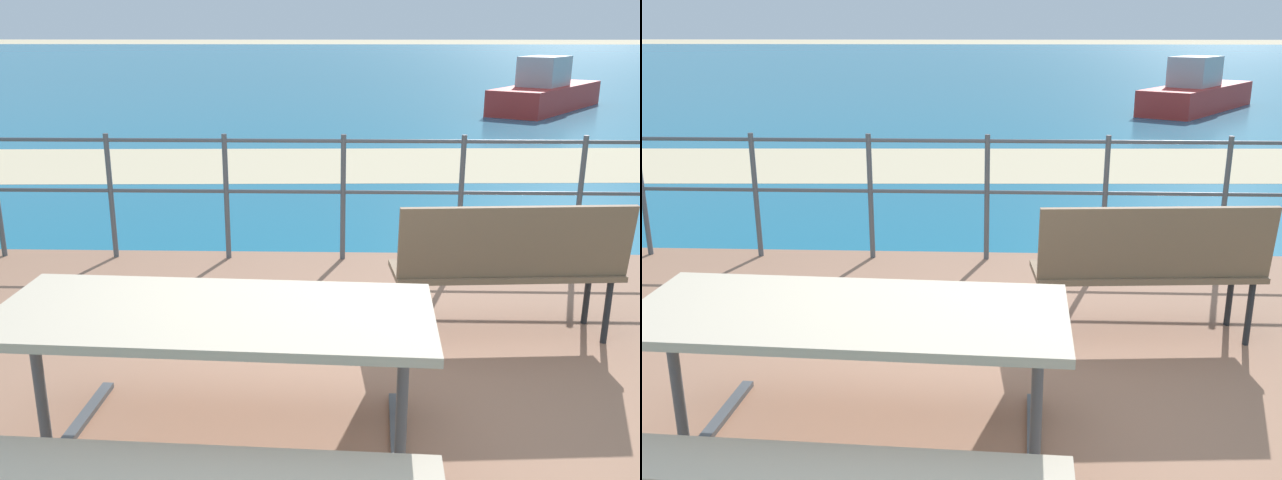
# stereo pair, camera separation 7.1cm
# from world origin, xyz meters

# --- Properties ---
(ground_plane) EXTENTS (240.00, 240.00, 0.00)m
(ground_plane) POSITION_xyz_m (0.00, 0.00, 0.00)
(ground_plane) COLOR beige
(patio_paving) EXTENTS (6.40, 5.20, 0.06)m
(patio_paving) POSITION_xyz_m (0.00, 0.00, 0.03)
(patio_paving) COLOR #996B51
(patio_paving) RESTS_ON ground
(sea_water) EXTENTS (90.00, 90.00, 0.01)m
(sea_water) POSITION_xyz_m (0.00, 40.00, 0.01)
(sea_water) COLOR #196B8E
(sea_water) RESTS_ON ground
(beach_strip) EXTENTS (54.07, 4.98, 0.01)m
(beach_strip) POSITION_xyz_m (0.00, 7.02, 0.01)
(beach_strip) COLOR beige
(beach_strip) RESTS_ON ground
(picnic_table) EXTENTS (1.88, 1.53, 0.79)m
(picnic_table) POSITION_xyz_m (-0.55, -0.61, 0.66)
(picnic_table) COLOR #BCAD93
(picnic_table) RESTS_ON patio_paving
(park_bench) EXTENTS (1.44, 0.52, 0.91)m
(park_bench) POSITION_xyz_m (1.02, 0.83, 0.60)
(park_bench) COLOR #7A6047
(park_bench) RESTS_ON patio_paving
(railing_fence) EXTENTS (5.94, 0.04, 1.07)m
(railing_fence) POSITION_xyz_m (0.00, 2.42, 0.72)
(railing_fence) COLOR #4C5156
(railing_fence) RESTS_ON patio_paving
(boat_mid) EXTENTS (3.69, 4.71, 1.30)m
(boat_mid) POSITION_xyz_m (5.10, 14.36, 0.43)
(boat_mid) COLOR red
(boat_mid) RESTS_ON sea_water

